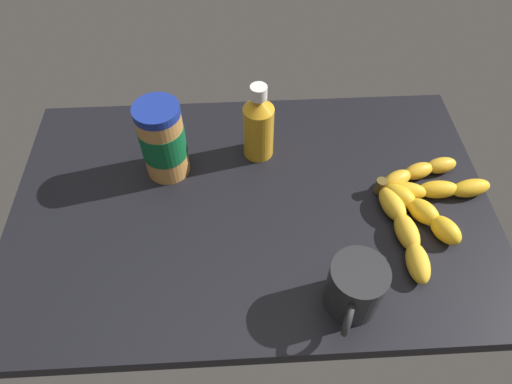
# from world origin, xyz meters

# --- Properties ---
(ground_plane) EXTENTS (0.88, 0.56, 0.03)m
(ground_plane) POSITION_xyz_m (0.00, 0.00, -0.02)
(ground_plane) COLOR black
(banana_bunch) EXTENTS (0.22, 0.27, 0.04)m
(banana_bunch) POSITION_xyz_m (-0.30, 0.03, 0.02)
(banana_bunch) COLOR gold
(banana_bunch) RESTS_ON ground_plane
(peanut_butter_jar) EXTENTS (0.08, 0.08, 0.16)m
(peanut_butter_jar) POSITION_xyz_m (0.16, -0.09, 0.08)
(peanut_butter_jar) COLOR #BF8442
(peanut_butter_jar) RESTS_ON ground_plane
(honey_bottle) EXTENTS (0.06, 0.06, 0.16)m
(honey_bottle) POSITION_xyz_m (-0.02, -0.13, 0.07)
(honey_bottle) COLOR gold
(honey_bottle) RESTS_ON ground_plane
(coffee_mug) EXTENTS (0.09, 0.12, 0.09)m
(coffee_mug) POSITION_xyz_m (-0.15, 0.20, 0.05)
(coffee_mug) COLOR #262628
(coffee_mug) RESTS_ON ground_plane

